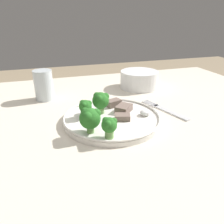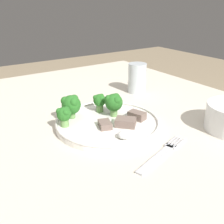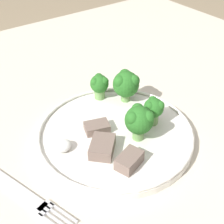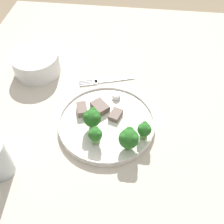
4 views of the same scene
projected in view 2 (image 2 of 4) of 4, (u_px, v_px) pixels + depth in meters
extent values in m
cube|color=beige|center=(100.00, 139.00, 0.62)|extent=(1.22, 1.03, 0.03)
cylinder|color=brown|center=(120.00, 132.00, 1.42)|extent=(0.06, 0.06, 0.69)
cylinder|color=white|center=(108.00, 124.00, 0.65)|extent=(0.26, 0.26, 0.01)
torus|color=white|center=(108.00, 121.00, 0.65)|extent=(0.26, 0.26, 0.01)
cube|color=silver|center=(156.00, 159.00, 0.52)|extent=(0.05, 0.12, 0.00)
cube|color=silver|center=(171.00, 146.00, 0.56)|extent=(0.03, 0.02, 0.00)
cube|color=silver|center=(180.00, 143.00, 0.57)|extent=(0.02, 0.05, 0.00)
cube|color=silver|center=(177.00, 142.00, 0.58)|extent=(0.02, 0.05, 0.00)
cube|color=silver|center=(174.00, 141.00, 0.58)|extent=(0.02, 0.05, 0.00)
cube|color=silver|center=(171.00, 140.00, 0.58)|extent=(0.02, 0.05, 0.00)
cylinder|color=silver|center=(137.00, 78.00, 0.87)|extent=(0.06, 0.06, 0.10)
cylinder|color=silver|center=(137.00, 84.00, 0.88)|extent=(0.05, 0.05, 0.05)
cylinder|color=#709E56|center=(100.00, 108.00, 0.70)|extent=(0.02, 0.02, 0.02)
sphere|color=#286B23|center=(100.00, 100.00, 0.70)|extent=(0.03, 0.03, 0.03)
sphere|color=#286B23|center=(102.00, 99.00, 0.68)|extent=(0.02, 0.02, 0.02)
sphere|color=#286B23|center=(101.00, 96.00, 0.70)|extent=(0.02, 0.02, 0.02)
sphere|color=#286B23|center=(96.00, 98.00, 0.69)|extent=(0.02, 0.02, 0.02)
cylinder|color=#709E56|center=(65.00, 122.00, 0.62)|extent=(0.02, 0.02, 0.02)
sphere|color=#286B23|center=(64.00, 114.00, 0.61)|extent=(0.03, 0.03, 0.03)
sphere|color=#286B23|center=(66.00, 113.00, 0.60)|extent=(0.02, 0.02, 0.02)
sphere|color=#286B23|center=(66.00, 110.00, 0.62)|extent=(0.02, 0.02, 0.02)
sphere|color=#286B23|center=(59.00, 111.00, 0.61)|extent=(0.02, 0.02, 0.02)
cylinder|color=#709E56|center=(114.00, 112.00, 0.68)|extent=(0.02, 0.02, 0.02)
sphere|color=#286B23|center=(114.00, 102.00, 0.67)|extent=(0.05, 0.05, 0.05)
sphere|color=#286B23|center=(117.00, 100.00, 0.65)|extent=(0.02, 0.02, 0.02)
sphere|color=#286B23|center=(116.00, 97.00, 0.67)|extent=(0.02, 0.02, 0.02)
sphere|color=#286B23|center=(109.00, 99.00, 0.66)|extent=(0.02, 0.02, 0.02)
cylinder|color=#709E56|center=(72.00, 114.00, 0.67)|extent=(0.02, 0.02, 0.02)
sphere|color=#286B23|center=(71.00, 105.00, 0.66)|extent=(0.05, 0.05, 0.05)
sphere|color=#286B23|center=(74.00, 102.00, 0.64)|extent=(0.02, 0.02, 0.02)
sphere|color=#286B23|center=(74.00, 99.00, 0.66)|extent=(0.02, 0.02, 0.02)
sphere|color=#286B23|center=(65.00, 101.00, 0.65)|extent=(0.02, 0.02, 0.02)
cube|color=#756056|center=(126.00, 122.00, 0.62)|extent=(0.06, 0.06, 0.02)
cube|color=#756056|center=(104.00, 124.00, 0.62)|extent=(0.05, 0.04, 0.01)
cube|color=#756056|center=(137.00, 115.00, 0.66)|extent=(0.05, 0.04, 0.02)
ellipsoid|color=white|center=(124.00, 135.00, 0.57)|extent=(0.03, 0.03, 0.02)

